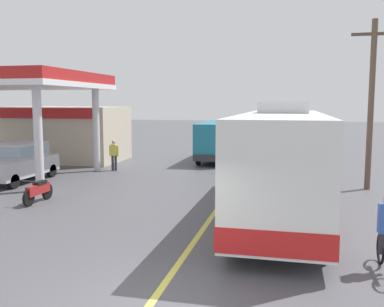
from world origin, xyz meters
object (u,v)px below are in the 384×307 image
(minibus_opposing_lane, at_px, (219,138))
(pedestrian_near_pump, at_px, (114,153))
(car_trailing_behind_bus, at_px, (288,143))
(car_at_pump, at_px, (20,160))
(coach_bus_main, at_px, (282,163))
(motorcycle_parked_forecourt, at_px, (38,191))

(minibus_opposing_lane, distance_m, pedestrian_near_pump, 7.10)
(car_trailing_behind_bus, bearing_deg, pedestrian_near_pump, -141.51)
(car_at_pump, relative_size, car_trailing_behind_bus, 1.00)
(car_at_pump, height_order, pedestrian_near_pump, car_at_pump)
(car_at_pump, relative_size, pedestrian_near_pump, 2.53)
(coach_bus_main, relative_size, car_trailing_behind_bus, 2.63)
(motorcycle_parked_forecourt, height_order, pedestrian_near_pump, pedestrian_near_pump)
(minibus_opposing_lane, distance_m, motorcycle_parked_forecourt, 13.62)
(car_at_pump, bearing_deg, minibus_opposing_lane, 49.53)
(coach_bus_main, bearing_deg, motorcycle_parked_forecourt, -177.51)
(motorcycle_parked_forecourt, xyz_separation_m, pedestrian_near_pump, (-0.30, 7.65, 0.49))
(coach_bus_main, xyz_separation_m, motorcycle_parked_forecourt, (-8.76, -0.38, -1.28))
(car_at_pump, distance_m, minibus_opposing_lane, 12.08)
(minibus_opposing_lane, bearing_deg, pedestrian_near_pump, -133.63)
(minibus_opposing_lane, relative_size, motorcycle_parked_forecourt, 3.41)
(minibus_opposing_lane, relative_size, car_trailing_behind_bus, 1.46)
(pedestrian_near_pump, bearing_deg, coach_bus_main, -38.76)
(pedestrian_near_pump, bearing_deg, car_at_pump, -126.02)
(pedestrian_near_pump, bearing_deg, car_trailing_behind_bus, 38.49)
(minibus_opposing_lane, relative_size, pedestrian_near_pump, 3.69)
(motorcycle_parked_forecourt, bearing_deg, pedestrian_near_pump, 92.25)
(minibus_opposing_lane, xyz_separation_m, car_trailing_behind_bus, (4.24, 2.13, -0.46))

